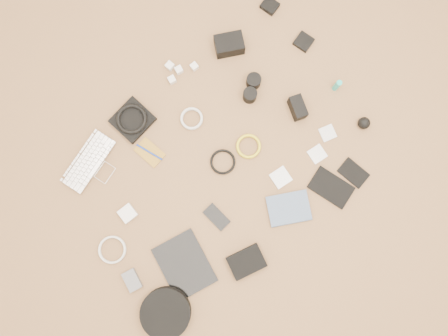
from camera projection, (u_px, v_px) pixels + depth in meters
room_shell at (208, 92)px, 0.78m from camera, size 4.04×4.04×2.58m
laptop at (96, 166)px, 2.01m from camera, size 0.34×0.29×0.02m
headphone_pouch at (133, 120)px, 2.03m from camera, size 0.19×0.19×0.03m
headphones at (132, 119)px, 2.01m from camera, size 0.19×0.19×0.02m
charger_a at (179, 70)px, 2.06m from camera, size 0.04×0.04×0.03m
charger_b at (170, 66)px, 2.06m from camera, size 0.04×0.04×0.03m
charger_c at (194, 67)px, 2.06m from camera, size 0.03×0.03×0.03m
charger_d at (172, 80)px, 2.05m from camera, size 0.04×0.04×0.03m
dslr_camera at (229, 45)px, 2.05m from camera, size 0.16×0.14×0.08m
lens_pouch at (270, 6)px, 2.10m from camera, size 0.09×0.09×0.03m
notebook_olive at (150, 152)px, 2.03m from camera, size 0.11×0.15×0.01m
pen_blue at (149, 152)px, 2.02m from camera, size 0.06×0.13×0.01m
cable_white_a at (192, 119)px, 2.04m from camera, size 0.12×0.12×0.01m
lens_a at (250, 95)px, 2.03m from camera, size 0.08×0.08×0.07m
lens_b at (254, 81)px, 2.04m from camera, size 0.07×0.07×0.06m
card_reader at (304, 42)px, 2.08m from camera, size 0.10×0.10×0.02m
power_brick at (128, 213)px, 1.99m from camera, size 0.07×0.07×0.03m
cable_white_b at (113, 250)px, 1.98m from camera, size 0.14×0.14×0.01m
cable_black at (223, 162)px, 2.02m from camera, size 0.14×0.14×0.01m
cable_yellow at (248, 147)px, 2.03m from camera, size 0.15×0.15×0.01m
flash at (298, 108)px, 2.02m from camera, size 0.08×0.12×0.08m
lens_cleaner at (337, 85)px, 2.02m from camera, size 0.03×0.03×0.09m
battery_charger at (132, 280)px, 1.96m from camera, size 0.07×0.10×0.03m
tablet at (185, 265)px, 1.97m from camera, size 0.24×0.29×0.01m
phone at (217, 217)px, 2.00m from camera, size 0.08×0.13×0.01m
filter_case_left at (281, 177)px, 2.01m from camera, size 0.08×0.08×0.01m
filter_case_mid at (317, 154)px, 2.03m from camera, size 0.07×0.07×0.01m
filter_case_right at (328, 133)px, 2.04m from camera, size 0.08×0.08×0.01m
air_blower at (364, 123)px, 2.02m from camera, size 0.07×0.07×0.06m
headphone_case at (166, 313)px, 1.92m from camera, size 0.25×0.25×0.06m
drive_case at (246, 262)px, 1.96m from camera, size 0.17×0.14×0.04m
paperback at (292, 224)px, 1.99m from camera, size 0.23×0.21×0.02m
notebook_black_a at (331, 187)px, 2.01m from camera, size 0.18×0.22×0.01m
notebook_black_b at (353, 173)px, 2.02m from camera, size 0.11×0.15×0.01m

